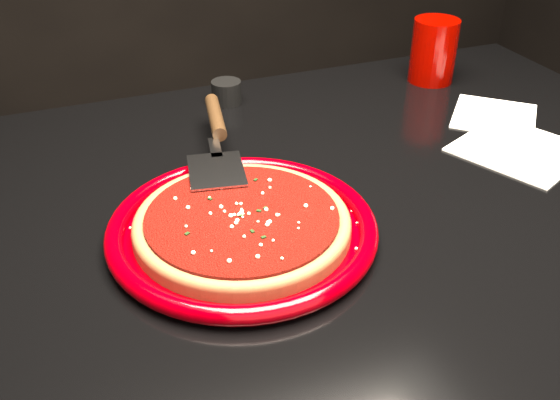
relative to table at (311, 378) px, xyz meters
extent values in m
cube|color=black|center=(0.00, 0.00, 0.00)|extent=(1.20, 0.80, 0.75)
cylinder|color=#700005|center=(-0.13, -0.07, 0.39)|extent=(0.33, 0.33, 0.02)
cylinder|color=brown|center=(-0.13, -0.07, 0.39)|extent=(0.27, 0.27, 0.01)
torus|color=brown|center=(-0.13, -0.07, 0.40)|extent=(0.27, 0.27, 0.02)
cylinder|color=#650E09|center=(-0.13, -0.07, 0.40)|extent=(0.24, 0.24, 0.01)
cylinder|color=#840300|center=(0.35, 0.27, 0.43)|extent=(0.10, 0.10, 0.11)
cube|color=white|center=(0.32, -0.01, 0.38)|extent=(0.22, 0.22, 0.00)
cube|color=white|center=(0.36, 0.10, 0.38)|extent=(0.19, 0.19, 0.00)
cylinder|color=black|center=(-0.03, 0.31, 0.39)|extent=(0.07, 0.07, 0.04)
camera|label=1|loc=(-0.31, -0.65, 0.82)|focal=40.00mm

